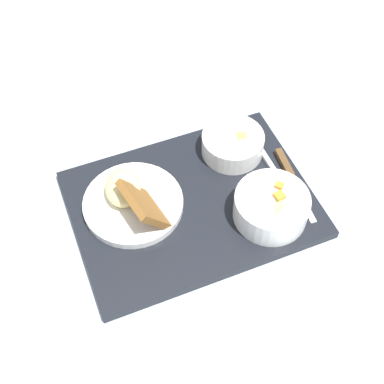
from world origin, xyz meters
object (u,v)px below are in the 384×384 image
(bowl_soup, at_px, (233,143))
(plate_main, at_px, (132,200))
(spoon, at_px, (280,180))
(bowl_salad, at_px, (271,206))
(knife, at_px, (288,171))

(bowl_soup, xyz_separation_m, plate_main, (0.22, 0.08, -0.01))
(plate_main, height_order, spoon, plate_main)
(bowl_salad, height_order, spoon, bowl_salad)
(bowl_salad, xyz_separation_m, bowl_soup, (0.02, -0.17, -0.00))
(bowl_soup, distance_m, knife, 0.12)
(knife, distance_m, spoon, 0.03)
(bowl_salad, bearing_deg, bowl_soup, -83.32)
(bowl_salad, xyz_separation_m, knife, (-0.07, -0.08, -0.03))
(bowl_salad, relative_size, plate_main, 0.73)
(bowl_soup, bearing_deg, bowl_salad, 96.68)
(spoon, bearing_deg, bowl_soup, -153.13)
(plate_main, bearing_deg, bowl_salad, 159.95)
(bowl_soup, xyz_separation_m, spoon, (-0.07, 0.10, -0.02))
(plate_main, distance_m, spoon, 0.29)
(bowl_salad, height_order, knife, bowl_salad)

